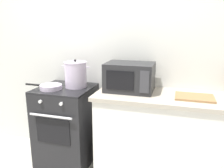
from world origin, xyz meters
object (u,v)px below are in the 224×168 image
cutting_board (194,97)px  stock_pot (76,74)px  stove (67,125)px  microwave (130,77)px  frying_pan (50,87)px

cutting_board → stock_pot: bearing=177.4°
stove → stock_pot: size_ratio=2.75×
stock_pot → microwave: (0.62, 0.02, 0.01)m
stove → cutting_board: 1.46m
microwave → stock_pot: bearing=-178.1°
frying_pan → cutting_board: size_ratio=1.22×
stove → frying_pan: size_ratio=2.10×
frying_pan → cutting_board: (1.50, 0.11, -0.02)m
stock_pot → microwave: size_ratio=0.67×
cutting_board → frying_pan: bearing=-175.7°
stock_pot → microwave: 0.62m
microwave → stove: bearing=-173.8°
stock_pot → cutting_board: stock_pot is taller
stock_pot → microwave: bearing=1.9°
stove → microwave: bearing=6.2°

